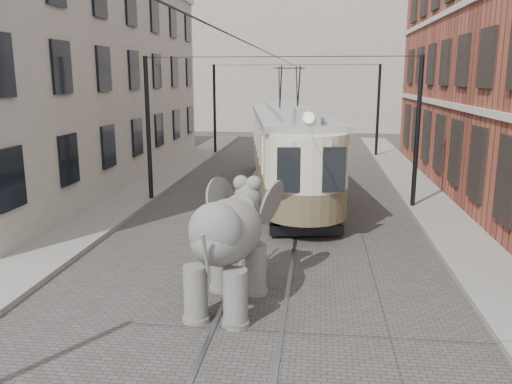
# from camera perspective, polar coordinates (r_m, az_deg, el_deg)

# --- Properties ---
(ground) EXTENTS (120.00, 120.00, 0.00)m
(ground) POSITION_cam_1_polar(r_m,az_deg,el_deg) (15.81, 1.47, -6.65)
(ground) COLOR #403E3B
(tram_rails) EXTENTS (1.54, 80.00, 0.02)m
(tram_rails) POSITION_cam_1_polar(r_m,az_deg,el_deg) (15.80, 1.47, -6.61)
(tram_rails) COLOR slate
(tram_rails) RESTS_ON ground
(sidewalk_right) EXTENTS (2.00, 60.00, 0.15)m
(sidewalk_right) POSITION_cam_1_polar(r_m,az_deg,el_deg) (16.39, 23.00, -6.69)
(sidewalk_right) COLOR slate
(sidewalk_right) RESTS_ON ground
(sidewalk_left) EXTENTS (2.00, 60.00, 0.15)m
(sidewalk_left) POSITION_cam_1_polar(r_m,az_deg,el_deg) (17.58, -20.22, -5.19)
(sidewalk_left) COLOR slate
(sidewalk_left) RESTS_ON ground
(stucco_building) EXTENTS (7.00, 24.00, 10.00)m
(stucco_building) POSITION_cam_1_polar(r_m,az_deg,el_deg) (27.78, -20.05, 11.36)
(stucco_building) COLOR gray
(stucco_building) RESTS_ON ground
(distant_block) EXTENTS (28.00, 10.00, 14.00)m
(distant_block) POSITION_cam_1_polar(r_m,az_deg,el_deg) (54.92, 5.54, 14.30)
(distant_block) COLOR gray
(distant_block) RESTS_ON ground
(catenary) EXTENTS (11.00, 30.20, 6.00)m
(catenary) POSITION_cam_1_polar(r_m,az_deg,el_deg) (20.05, 2.29, 6.23)
(catenary) COLOR black
(catenary) RESTS_ON ground
(tram) EXTENTS (4.98, 14.42, 5.61)m
(tram) POSITION_cam_1_polar(r_m,az_deg,el_deg) (23.47, 3.56, 6.64)
(tram) COLOR beige
(tram) RESTS_ON ground
(elephant) EXTENTS (3.06, 4.82, 2.77)m
(elephant) POSITION_cam_1_polar(r_m,az_deg,el_deg) (11.83, -3.17, -6.22)
(elephant) COLOR #5B5A55
(elephant) RESTS_ON ground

